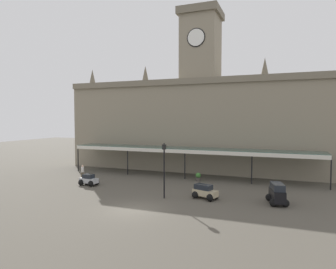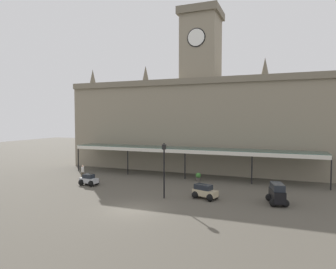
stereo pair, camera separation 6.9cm
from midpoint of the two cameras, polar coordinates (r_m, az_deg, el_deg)
name	(u,v)px [view 1 (the left image)]	position (r m, az deg, el deg)	size (l,w,h in m)	color
ground_plane	(134,210)	(24.65, -6.56, -13.96)	(140.00, 140.00, 0.00)	#504A41
station_building	(200,120)	(42.27, 6.10, 2.78)	(37.64, 6.94, 22.00)	gray
entrance_canopy	(188,149)	(37.00, 3.78, -2.78)	(30.99, 3.26, 3.57)	#38564C
car_beige_estate	(205,192)	(27.70, 6.92, -10.84)	(2.42, 1.98, 1.27)	tan
car_silver_sedan	(89,181)	(33.96, -14.82, -8.43)	(2.12, 1.64, 1.19)	#B2B5BA
car_black_van	(277,194)	(27.39, 19.89, -10.63)	(1.96, 2.55, 1.77)	black
pedestrian_crossing_forecourt	(83,171)	(37.44, -15.91, -6.74)	(0.37, 0.34, 1.67)	brown
victorian_lamppost	(164,164)	(27.18, -0.81, -5.62)	(0.30, 0.30, 5.01)	black
traffic_cone	(280,190)	(31.36, 20.42, -9.77)	(0.40, 0.40, 0.69)	orange
planter_near_kerb	(198,177)	(35.16, 5.67, -7.97)	(0.60, 0.60, 0.96)	#47423D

